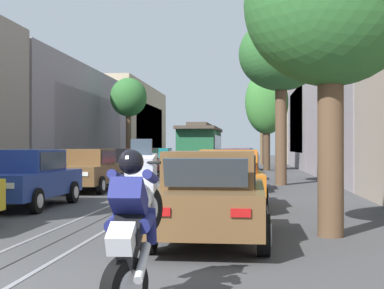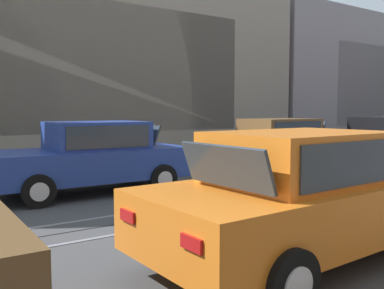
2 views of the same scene
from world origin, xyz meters
TOP-DOWN VIEW (x-y plane):
  - parked_car_blue_second_left at (-2.75, 8.94)m, footprint 2.08×4.39m
  - parked_car_brown_mid_left at (-2.63, 14.54)m, footprint 2.07×4.39m
  - parked_car_black_fourth_left at (-2.72, 19.92)m, footprint 2.10×4.40m
  - parked_car_orange_second_right at (2.79, 9.51)m, footprint 2.10×4.40m

SIDE VIEW (x-z plane):
  - parked_car_blue_second_left at x=-2.75m, z-range 0.01..1.59m
  - parked_car_brown_mid_left at x=-2.63m, z-range 0.01..1.59m
  - parked_car_black_fourth_left at x=-2.72m, z-range 0.01..1.59m
  - parked_car_orange_second_right at x=2.79m, z-range 0.01..1.59m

